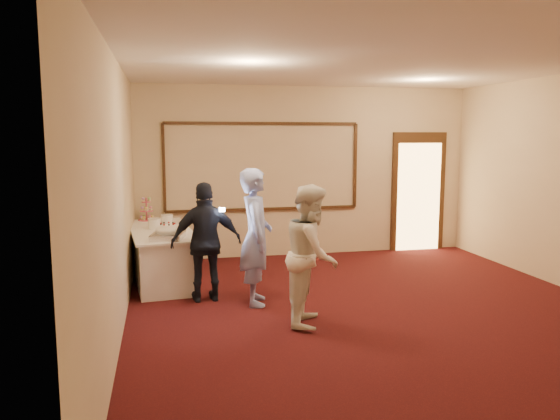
% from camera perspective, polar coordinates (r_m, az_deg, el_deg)
% --- Properties ---
extents(floor, '(7.00, 7.00, 0.00)m').
position_cam_1_polar(floor, '(6.79, 10.53, -10.77)').
color(floor, black).
rests_on(floor, ground).
extents(room_walls, '(6.04, 7.04, 3.02)m').
position_cam_1_polar(room_walls, '(6.44, 10.98, 6.57)').
color(room_walls, beige).
rests_on(room_walls, floor).
extents(wall_molding, '(3.45, 0.04, 1.55)m').
position_cam_1_polar(wall_molding, '(9.57, -1.79, 4.55)').
color(wall_molding, black).
rests_on(wall_molding, room_walls).
extents(doorway, '(1.05, 0.07, 2.20)m').
position_cam_1_polar(doorway, '(10.53, 14.24, 1.78)').
color(doorway, black).
rests_on(doorway, floor).
extents(buffet_table, '(1.08, 2.27, 0.77)m').
position_cam_1_polar(buffet_table, '(8.31, -12.28, -4.59)').
color(buffet_table, white).
rests_on(buffet_table, floor).
extents(pavlova_tray, '(0.49, 0.62, 0.21)m').
position_cam_1_polar(pavlova_tray, '(7.47, -11.64, -2.29)').
color(pavlova_tray, silver).
rests_on(pavlova_tray, buffet_table).
extents(cupcake_stand, '(0.28, 0.28, 0.41)m').
position_cam_1_polar(cupcake_stand, '(9.14, -13.78, -0.14)').
color(cupcake_stand, '#D85071').
rests_on(cupcake_stand, buffet_table).
extents(plate_stack_a, '(0.19, 0.19, 0.16)m').
position_cam_1_polar(plate_stack_a, '(8.28, -12.99, -1.39)').
color(plate_stack_a, white).
rests_on(plate_stack_a, buffet_table).
extents(plate_stack_b, '(0.19, 0.19, 0.16)m').
position_cam_1_polar(plate_stack_b, '(8.64, -11.73, -0.98)').
color(plate_stack_b, white).
rests_on(plate_stack_b, buffet_table).
extents(tart, '(0.29, 0.29, 0.06)m').
position_cam_1_polar(tart, '(7.90, -11.23, -2.17)').
color(tart, white).
rests_on(tart, buffet_table).
extents(man, '(0.49, 0.68, 1.74)m').
position_cam_1_polar(man, '(6.93, -2.55, -2.81)').
color(man, '#91A6F2').
rests_on(man, floor).
extents(woman, '(0.85, 0.95, 1.61)m').
position_cam_1_polar(woman, '(6.24, 3.34, -4.67)').
color(woman, white).
rests_on(woman, floor).
extents(guest, '(0.93, 0.42, 1.56)m').
position_cam_1_polar(guest, '(7.13, -7.71, -3.34)').
color(guest, black).
rests_on(guest, floor).
extents(camera_flash, '(0.08, 0.06, 0.05)m').
position_cam_1_polar(camera_flash, '(6.95, -6.08, 0.04)').
color(camera_flash, white).
rests_on(camera_flash, guest).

